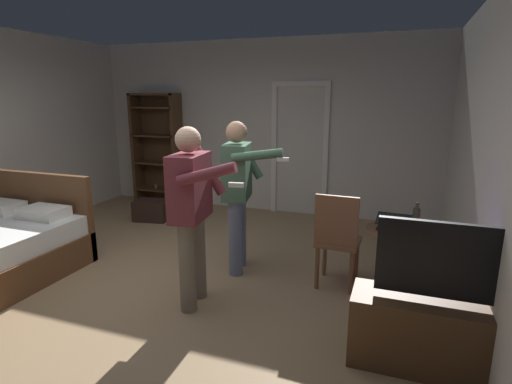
{
  "coord_description": "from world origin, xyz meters",
  "views": [
    {
      "loc": [
        2.23,
        -3.16,
        1.93
      ],
      "look_at": [
        0.93,
        0.44,
        1.0
      ],
      "focal_mm": 28.4,
      "sensor_mm": 36.0,
      "label": 1
    }
  ],
  "objects": [
    {
      "name": "wall_back",
      "position": [
        0.0,
        3.27,
        1.4
      ],
      "size": [
        6.0,
        0.12,
        2.8
      ],
      "primitive_type": "cube",
      "color": "beige",
      "rests_on": "ground_plane"
    },
    {
      "name": "doorway_frame",
      "position": [
        0.69,
        3.19,
        1.22
      ],
      "size": [
        0.93,
        0.08,
        2.13
      ],
      "color": "white",
      "rests_on": "ground_plane"
    },
    {
      "name": "laptop",
      "position": [
        2.23,
        0.64,
        0.75
      ],
      "size": [
        0.34,
        0.35,
        0.16
      ],
      "color": "black",
      "rests_on": "side_table"
    },
    {
      "name": "wooden_chair",
      "position": [
        1.7,
        0.7,
        0.54
      ],
      "size": [
        0.44,
        0.44,
        0.99
      ],
      "color": "brown",
      "rests_on": "ground_plane"
    },
    {
      "name": "person_striped_shirt",
      "position": [
        0.61,
        0.77,
        0.96
      ],
      "size": [
        0.79,
        0.63,
        1.66
      ],
      "color": "slate",
      "rests_on": "ground_plane"
    },
    {
      "name": "tv_flatscreen",
      "position": [
        2.58,
        -0.33,
        0.32
      ],
      "size": [
        1.22,
        0.4,
        1.11
      ],
      "color": "#4C331E",
      "rests_on": "ground_plane"
    },
    {
      "name": "person_blue_shirt",
      "position": [
        0.5,
        -0.07,
        0.97
      ],
      "size": [
        0.76,
        0.64,
        1.66
      ],
      "color": "gray",
      "rests_on": "ground_plane"
    },
    {
      "name": "bottle_on_table",
      "position": [
        2.4,
        0.6,
        0.82
      ],
      "size": [
        0.06,
        0.06,
        0.29
      ],
      "color": "#38341E",
      "rests_on": "side_table"
    },
    {
      "name": "suitcase_dark",
      "position": [
        -1.39,
        2.05,
        0.16
      ],
      "size": [
        0.57,
        0.46,
        0.31
      ],
      "primitive_type": "cube",
      "rotation": [
        0.0,
        0.0,
        0.18
      ],
      "color": "black",
      "rests_on": "ground_plane"
    },
    {
      "name": "bookshelf",
      "position": [
        -1.87,
        3.04,
        1.05
      ],
      "size": [
        0.89,
        0.32,
        1.95
      ],
      "color": "#4C331E",
      "rests_on": "ground_plane"
    },
    {
      "name": "ground_plane",
      "position": [
        0.0,
        0.0,
        0.0
      ],
      "size": [
        7.05,
        7.05,
        0.0
      ],
      "primitive_type": "plane",
      "color": "#997A56"
    },
    {
      "name": "side_table",
      "position": [
        2.26,
        0.68,
        0.47
      ],
      "size": [
        0.59,
        0.59,
        0.7
      ],
      "color": "brown",
      "rests_on": "ground_plane"
    },
    {
      "name": "wall_right",
      "position": [
        2.94,
        0.0,
        1.4
      ],
      "size": [
        0.12,
        6.65,
        2.8
      ],
      "primitive_type": "cube",
      "color": "beige",
      "rests_on": "ground_plane"
    }
  ]
}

